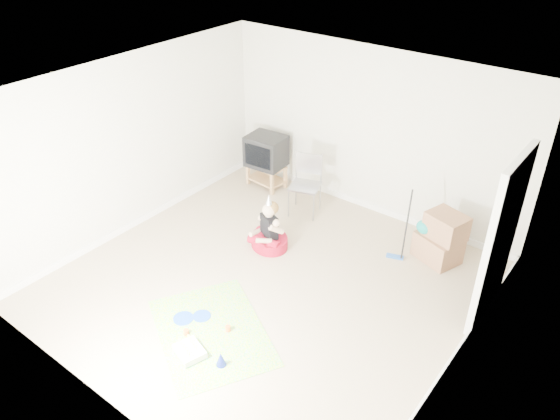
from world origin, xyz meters
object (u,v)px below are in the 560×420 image
Objects in this scene: cardboard_boxes at (440,238)px; seated_woman at (269,235)px; folding_chair at (305,186)px; crt_tv at (266,151)px; birthday_cake at (190,352)px; tv_stand at (267,173)px.

cardboard_boxes is 2.39m from seated_woman.
seated_woman is (0.14, -1.07, -0.29)m from folding_chair.
crt_tv is at bearing 162.31° from folding_chair.
seated_woman is (-2.06, -1.20, -0.17)m from cardboard_boxes.
seated_woman reaches higher than birthday_cake.
seated_woman is 2.12× the size of birthday_cake.
tv_stand is at bearing 176.36° from cardboard_boxes.
folding_chair reaches higher than cardboard_boxes.
crt_tv is 0.83× the size of cardboard_boxes.
crt_tv is 0.72× the size of seated_woman.
birthday_cake is (-1.46, -3.40, -0.31)m from cardboard_boxes.
cardboard_boxes is at bearing 30.07° from seated_woman.
birthday_cake is (1.78, -3.61, -0.19)m from tv_stand.
birthday_cake is at bearing -74.58° from seated_woman.
tv_stand is 4.03m from birthday_cake.
folding_chair is 1.12m from seated_woman.
seated_woman is (1.18, -1.40, -0.05)m from tv_stand.
cardboard_boxes is at bearing -8.44° from crt_tv.
crt_tv is 0.62× the size of folding_chair.
crt_tv is 3.26m from cardboard_boxes.
folding_chair is at bearing -176.75° from cardboard_boxes.
folding_chair is 1.34× the size of cardboard_boxes.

